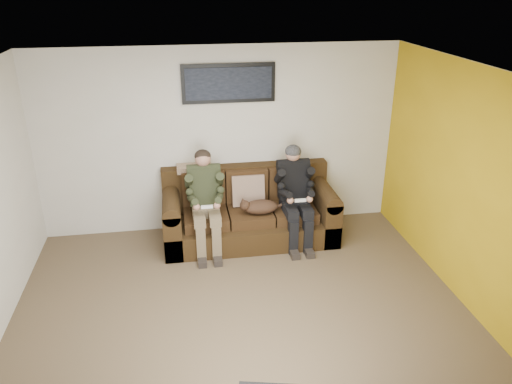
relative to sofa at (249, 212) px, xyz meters
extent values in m
plane|color=brown|center=(-0.33, -1.83, -0.36)|extent=(5.00, 5.00, 0.00)
plane|color=silver|center=(-0.33, -1.83, 2.24)|extent=(5.00, 5.00, 0.00)
plane|color=beige|center=(-0.33, 0.42, 0.94)|extent=(5.00, 0.00, 5.00)
plane|color=beige|center=(-0.33, -4.08, 0.94)|extent=(5.00, 0.00, 5.00)
plane|color=beige|center=(2.17, -1.83, 0.94)|extent=(0.00, 4.50, 4.50)
plane|color=gold|center=(2.16, -1.83, 0.94)|extent=(0.00, 4.50, 4.50)
cube|color=#31200E|center=(0.00, -0.08, -0.20)|extent=(2.35, 1.02, 0.32)
cube|color=#31200E|center=(0.00, 0.32, 0.28)|extent=(2.35, 0.21, 0.64)
cube|color=#31200E|center=(-1.06, -0.08, -0.04)|extent=(0.24, 1.02, 0.64)
cube|color=#31200E|center=(1.06, -0.08, -0.04)|extent=(0.24, 1.02, 0.64)
cylinder|color=#31200E|center=(-1.06, -0.08, 0.28)|extent=(0.24, 1.02, 0.24)
cylinder|color=#31200E|center=(1.06, -0.08, 0.28)|extent=(0.24, 1.02, 0.24)
cube|color=#372210|center=(-0.61, -0.14, 0.03)|extent=(0.59, 0.64, 0.15)
cube|color=#372210|center=(-0.61, 0.17, 0.34)|extent=(0.59, 0.15, 0.47)
cube|color=#372210|center=(0.00, -0.14, 0.03)|extent=(0.59, 0.64, 0.15)
cube|color=#372210|center=(0.00, 0.17, 0.34)|extent=(0.59, 0.15, 0.47)
cube|color=#372210|center=(0.61, -0.14, 0.03)|extent=(0.59, 0.64, 0.15)
cube|color=#372210|center=(0.61, 0.17, 0.34)|extent=(0.59, 0.15, 0.47)
cube|color=#896B59|center=(0.00, 0.04, 0.32)|extent=(0.45, 0.21, 0.44)
cube|color=#C6AE91|center=(-0.71, 0.30, 0.60)|extent=(0.48, 0.24, 0.09)
cube|color=#736148|center=(-0.61, -0.17, 0.18)|extent=(0.36, 0.30, 0.14)
cube|color=#282D1B|center=(-0.61, -0.07, 0.48)|extent=(0.40, 0.30, 0.53)
cylinder|color=#282D1B|center=(-0.61, -0.05, 0.69)|extent=(0.44, 0.18, 0.18)
sphere|color=#A6715F|center=(-0.61, -0.03, 0.85)|extent=(0.21, 0.21, 0.21)
cube|color=#736148|center=(-0.71, -0.37, 0.17)|extent=(0.15, 0.42, 0.13)
cube|color=#736148|center=(-0.51, -0.37, 0.17)|extent=(0.15, 0.42, 0.13)
cube|color=#736148|center=(-0.71, -0.57, -0.13)|extent=(0.12, 0.13, 0.47)
cube|color=#736148|center=(-0.51, -0.57, -0.13)|extent=(0.12, 0.13, 0.47)
cube|color=black|center=(-0.71, -0.65, -0.32)|extent=(0.11, 0.26, 0.08)
cube|color=black|center=(-0.51, -0.65, -0.32)|extent=(0.11, 0.26, 0.08)
cylinder|color=#282D1B|center=(-0.81, -0.14, 0.58)|extent=(0.11, 0.30, 0.28)
cylinder|color=#282D1B|center=(-0.41, -0.14, 0.58)|extent=(0.11, 0.30, 0.28)
cylinder|color=#282D1B|center=(-0.78, -0.36, 0.42)|extent=(0.14, 0.32, 0.15)
cylinder|color=#282D1B|center=(-0.44, -0.36, 0.42)|extent=(0.14, 0.32, 0.15)
sphere|color=#A6715F|center=(-0.74, -0.48, 0.37)|extent=(0.09, 0.09, 0.09)
sphere|color=#A6715F|center=(-0.48, -0.48, 0.37)|extent=(0.09, 0.09, 0.09)
cube|color=white|center=(-0.61, -0.50, 0.37)|extent=(0.15, 0.04, 0.03)
ellipsoid|color=black|center=(-0.61, -0.01, 0.88)|extent=(0.22, 0.22, 0.17)
cube|color=black|center=(0.61, -0.17, 0.18)|extent=(0.36, 0.30, 0.14)
cube|color=black|center=(0.61, -0.07, 0.48)|extent=(0.40, 0.30, 0.53)
cylinder|color=black|center=(0.61, -0.05, 0.69)|extent=(0.44, 0.18, 0.18)
sphere|color=#A8745E|center=(0.61, -0.03, 0.85)|extent=(0.21, 0.21, 0.21)
cube|color=black|center=(0.51, -0.37, 0.17)|extent=(0.15, 0.42, 0.13)
cube|color=black|center=(0.71, -0.37, 0.17)|extent=(0.15, 0.42, 0.13)
cube|color=black|center=(0.51, -0.57, -0.13)|extent=(0.12, 0.13, 0.47)
cube|color=black|center=(0.71, -0.57, -0.13)|extent=(0.12, 0.13, 0.47)
cube|color=black|center=(0.51, -0.65, -0.32)|extent=(0.11, 0.26, 0.08)
cube|color=black|center=(0.71, -0.65, -0.32)|extent=(0.11, 0.26, 0.08)
cylinder|color=black|center=(0.41, -0.14, 0.58)|extent=(0.11, 0.30, 0.28)
cylinder|color=black|center=(0.81, -0.14, 0.58)|extent=(0.11, 0.30, 0.28)
cylinder|color=black|center=(0.44, -0.36, 0.42)|extent=(0.14, 0.32, 0.15)
cylinder|color=black|center=(0.78, -0.36, 0.42)|extent=(0.14, 0.32, 0.15)
sphere|color=#A8745E|center=(0.48, -0.48, 0.37)|extent=(0.09, 0.09, 0.09)
sphere|color=#A8745E|center=(0.74, -0.48, 0.37)|extent=(0.09, 0.09, 0.09)
cube|color=white|center=(0.61, -0.50, 0.37)|extent=(0.15, 0.04, 0.03)
ellipsoid|color=black|center=(0.61, -0.03, 0.88)|extent=(0.22, 0.22, 0.19)
ellipsoid|color=#492D1C|center=(0.12, -0.27, 0.20)|extent=(0.47, 0.26, 0.19)
sphere|color=#492D1C|center=(-0.10, -0.30, 0.26)|extent=(0.14, 0.14, 0.14)
cone|color=#492D1C|center=(-0.12, -0.33, 0.33)|extent=(0.04, 0.04, 0.04)
cone|color=#492D1C|center=(-0.12, -0.26, 0.33)|extent=(0.04, 0.04, 0.04)
cylinder|color=#492D1C|center=(0.36, -0.22, 0.17)|extent=(0.26, 0.13, 0.08)
cube|color=black|center=(-0.20, 0.39, 1.74)|extent=(1.25, 0.04, 0.52)
cube|color=black|center=(-0.20, 0.36, 1.74)|extent=(1.15, 0.01, 0.42)
camera|label=1|loc=(-0.92, -6.22, 3.06)|focal=35.00mm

